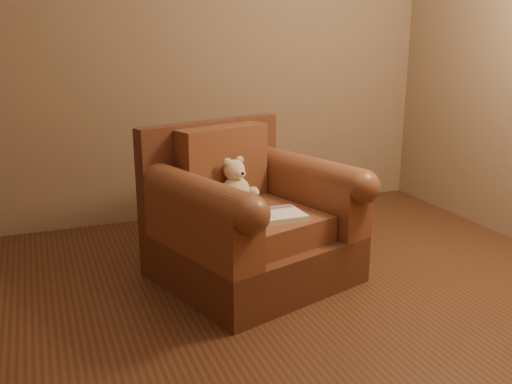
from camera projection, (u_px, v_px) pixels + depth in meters
name	position (u px, v px, depth m)	size (l,w,h in m)	color
floor	(296.00, 332.00, 2.80)	(4.00, 4.00, 0.00)	#4E2C1B
armchair	(248.00, 221.00, 3.35)	(1.23, 1.20, 0.89)	#552D1C
teddy_bear	(237.00, 187.00, 3.35)	(0.21, 0.25, 0.30)	beige
guidebook	(268.00, 216.00, 3.13)	(0.40, 0.24, 0.03)	beige
side_table	(332.00, 211.00, 3.75)	(0.38, 0.38, 0.53)	#C18C35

